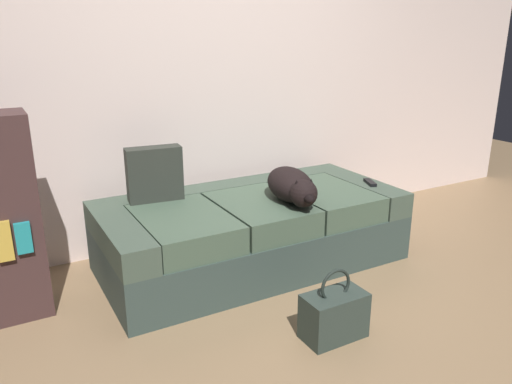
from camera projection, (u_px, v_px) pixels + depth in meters
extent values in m
plane|color=#8F704F|center=(351.00, 341.00, 2.50)|extent=(10.00, 10.00, 0.00)
cube|color=silver|center=(207.00, 44.00, 3.46)|extent=(6.40, 0.10, 2.80)
cube|color=#33443F|center=(252.00, 242.00, 3.31)|extent=(1.94, 0.91, 0.30)
cube|color=#415143|center=(118.00, 235.00, 2.83)|extent=(0.20, 0.91, 0.16)
cube|color=#415143|center=(356.00, 190.00, 3.64)|extent=(0.20, 0.91, 0.16)
cube|color=#415143|center=(228.00, 194.00, 3.53)|extent=(1.54, 0.20, 0.16)
cube|color=#435846|center=(184.00, 229.00, 2.92)|extent=(0.50, 0.70, 0.16)
cube|color=#435846|center=(260.00, 214.00, 3.15)|extent=(0.50, 0.70, 0.16)
cube|color=#435846|center=(325.00, 201.00, 3.39)|extent=(0.50, 0.70, 0.16)
ellipsoid|color=black|center=(290.00, 184.00, 3.14)|extent=(0.33, 0.49, 0.20)
sphere|color=black|center=(303.00, 193.00, 2.94)|extent=(0.17, 0.17, 0.17)
ellipsoid|color=black|center=(309.00, 199.00, 2.88)|extent=(0.08, 0.11, 0.06)
cone|color=black|center=(311.00, 182.00, 2.94)|extent=(0.04, 0.04, 0.05)
cone|color=black|center=(297.00, 184.00, 2.91)|extent=(0.04, 0.04, 0.05)
ellipsoid|color=black|center=(286.00, 174.00, 3.33)|extent=(0.16, 0.15, 0.05)
cube|color=black|center=(370.00, 182.00, 3.49)|extent=(0.10, 0.16, 0.02)
cube|color=#2C3029|center=(155.00, 174.00, 3.11)|extent=(0.35, 0.16, 0.34)
cube|color=#2D3933|center=(334.00, 316.00, 2.50)|extent=(0.32, 0.18, 0.24)
torus|color=#1F2824|center=(336.00, 285.00, 2.45)|extent=(0.18, 0.02, 0.18)
cube|color=gold|center=(4.00, 241.00, 2.48)|extent=(0.08, 0.02, 0.21)
cube|color=teal|center=(23.00, 238.00, 2.52)|extent=(0.08, 0.02, 0.16)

